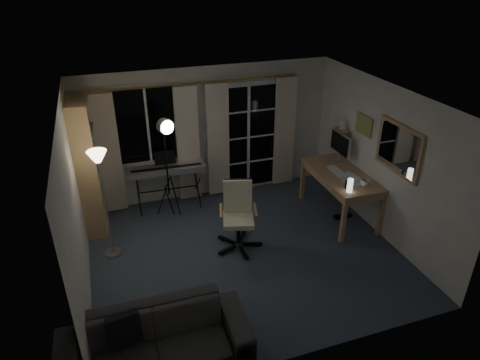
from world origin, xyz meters
name	(u,v)px	position (x,y,z in m)	size (l,w,h in m)	color
floor	(245,253)	(0.00, 0.00, -0.01)	(4.50, 4.00, 0.02)	#363F4E
window	(147,125)	(-1.05, 1.97, 1.50)	(1.20, 0.08, 1.40)	white
french_door	(248,138)	(0.75, 1.97, 1.03)	(1.32, 0.09, 2.11)	white
curtains	(202,142)	(-0.14, 1.88, 1.09)	(3.60, 0.07, 2.13)	gold
bookshelf	(85,168)	(-2.13, 1.57, 1.04)	(0.40, 1.03, 2.18)	tan
torchiere_lamp	(100,173)	(-1.90, 0.63, 1.36)	(0.35, 0.35, 1.70)	#B2B2B7
keyboard_piano	(167,170)	(-0.84, 1.70, 0.74)	(1.36, 0.69, 0.97)	black
studio_light	(166,138)	(-0.84, 1.39, 1.45)	(0.41, 0.41, 1.81)	black
office_chair	(238,209)	(-0.01, 0.28, 0.62)	(0.73, 0.73, 1.05)	black
desk	(341,179)	(1.88, 0.48, 0.72)	(0.78, 1.54, 0.82)	tan
monitor	(340,144)	(2.08, 0.93, 1.13)	(0.20, 0.59, 0.51)	silver
desk_clutter	(345,190)	(1.81, 0.24, 0.64)	(0.49, 0.93, 1.04)	white
mug	(365,182)	(1.98, -0.02, 0.89)	(0.13, 0.11, 0.13)	silver
wall_mirror	(399,149)	(2.22, -0.35, 1.55)	(0.04, 0.94, 0.74)	tan
framed_print	(364,125)	(2.23, 0.55, 1.60)	(0.03, 0.42, 0.32)	tan
wall_shelf	(343,126)	(2.16, 1.05, 1.41)	(0.16, 0.30, 0.18)	tan
sofa	(154,335)	(-1.58, -1.55, 0.41)	(2.08, 0.64, 0.81)	#2F2F32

